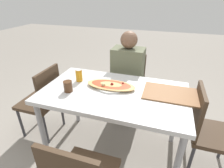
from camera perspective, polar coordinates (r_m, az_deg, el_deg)
The scene contains 10 objects.
ground_plane at distance 2.10m, azimuth 0.52°, elevation -20.51°, with size 14.00×14.00×0.00m, color gray.
dining_table at distance 1.65m, azimuth 0.62°, elevation -4.59°, with size 1.34×0.77×0.76m.
chair_far_seated at distance 2.36m, azimuth 5.45°, elevation 0.36°, with size 0.40×0.40×0.86m.
chair_side_left at distance 2.15m, azimuth -21.59°, elevation -4.53°, with size 0.40×0.40×0.86m.
chair_side_right at distance 1.83m, azimuth 28.66°, elevation -12.55°, with size 0.40×0.40×0.86m.
person_seated at distance 2.17m, azimuth 5.03°, elevation 3.93°, with size 0.38×0.27×1.19m.
pizza_main at distance 1.67m, azimuth -0.36°, elevation -0.40°, with size 0.48×0.26×0.06m.
soda_can at distance 1.80m, azimuth -10.72°, elevation 2.80°, with size 0.07×0.07×0.12m.
drink_glass at distance 1.64m, azimuth -14.17°, elevation -0.76°, with size 0.08×0.08×0.10m.
serving_tray at distance 1.65m, azimuth 18.59°, elevation -3.00°, with size 0.48×0.32×0.01m.
Camera 1 is at (0.41, -1.33, 1.57)m, focal length 28.00 mm.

